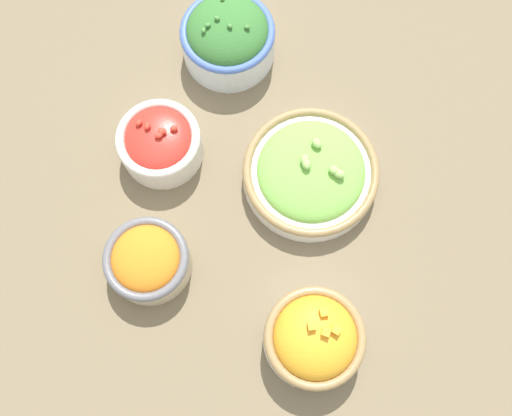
{
  "coord_description": "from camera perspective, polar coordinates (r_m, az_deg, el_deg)",
  "views": [
    {
      "loc": [
        0.19,
        0.09,
        0.76
      ],
      "look_at": [
        0.0,
        0.0,
        0.03
      ],
      "focal_mm": 40.0,
      "sensor_mm": 36.0,
      "label": 1
    }
  ],
  "objects": [
    {
      "name": "ground_plane",
      "position": [
        0.79,
        0.0,
        -0.61
      ],
      "size": [
        3.0,
        3.0,
        0.0
      ],
      "primitive_type": "plane",
      "color": "#75664C"
    },
    {
      "name": "bowl_carrots",
      "position": [
        0.75,
        -10.81,
        -5.16
      ],
      "size": [
        0.11,
        0.11,
        0.06
      ],
      "color": "beige",
      "rests_on": "ground_plane"
    },
    {
      "name": "bowl_lettuce",
      "position": [
        0.78,
        5.49,
        3.56
      ],
      "size": [
        0.19,
        0.19,
        0.06
      ],
      "color": "silver",
      "rests_on": "ground_plane"
    },
    {
      "name": "bowl_cherry_tomatoes",
      "position": [
        0.8,
        -9.6,
        6.48
      ],
      "size": [
        0.12,
        0.12,
        0.07
      ],
      "color": "silver",
      "rests_on": "ground_plane"
    },
    {
      "name": "bowl_squash",
      "position": [
        0.72,
        5.83,
        -12.82
      ],
      "size": [
        0.13,
        0.13,
        0.09
      ],
      "color": "white",
      "rests_on": "ground_plane"
    },
    {
      "name": "bowl_broccoli",
      "position": [
        0.85,
        -2.84,
        16.71
      ],
      "size": [
        0.14,
        0.14,
        0.09
      ],
      "color": "silver",
      "rests_on": "ground_plane"
    }
  ]
}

